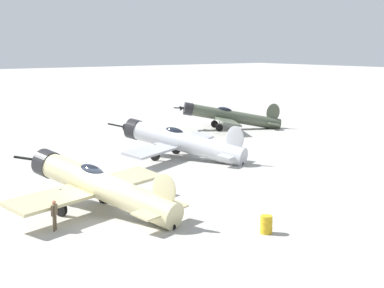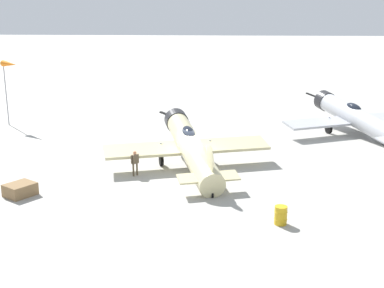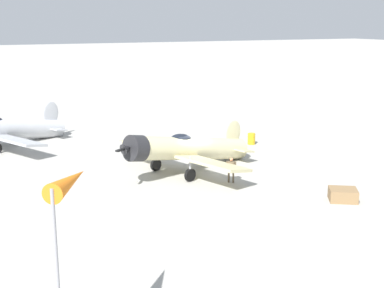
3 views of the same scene
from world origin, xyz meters
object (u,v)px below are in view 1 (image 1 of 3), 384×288
object	(u,v)px
airplane_foreground	(98,185)
fuel_drum	(266,225)
airplane_far_line	(229,116)
airplane_mid_apron	(180,142)
ground_crew_mechanic	(54,212)

from	to	relation	value
airplane_foreground	fuel_drum	bearing A→B (deg)	-166.75
fuel_drum	airplane_far_line	bearing A→B (deg)	-127.53
airplane_mid_apron	ground_crew_mechanic	distance (m)	19.65
airplane_mid_apron	fuel_drum	world-z (taller)	airplane_mid_apron
ground_crew_mechanic	fuel_drum	distance (m)	10.47
airplane_far_line	airplane_foreground	bearing A→B (deg)	66.79
ground_crew_mechanic	airplane_foreground	bearing A→B (deg)	-114.50
airplane_foreground	airplane_mid_apron	xyz separation A→B (m)	(-12.69, -10.03, -0.14)
fuel_drum	ground_crew_mechanic	bearing A→B (deg)	-39.23
airplane_foreground	airplane_mid_apron	bearing A→B (deg)	-69.45
airplane_foreground	ground_crew_mechanic	size ratio (longest dim) A/B	7.04
airplane_mid_apron	fuel_drum	size ratio (longest dim) A/B	13.06
ground_crew_mechanic	airplane_far_line	bearing A→B (deg)	-102.86
airplane_foreground	airplane_far_line	size ratio (longest dim) A/B	0.96
fuel_drum	airplane_foreground	bearing A→B (deg)	-58.97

